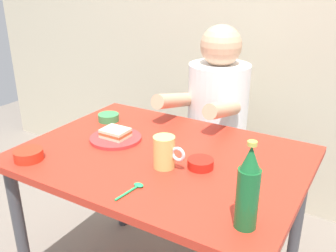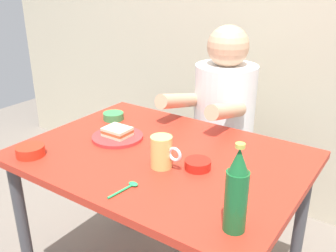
{
  "view_description": "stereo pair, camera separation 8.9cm",
  "coord_description": "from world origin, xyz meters",
  "px_view_note": "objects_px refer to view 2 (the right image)",
  "views": [
    {
      "loc": [
        0.7,
        -1.12,
        1.4
      ],
      "look_at": [
        0.0,
        0.05,
        0.84
      ],
      "focal_mm": 39.97,
      "sensor_mm": 36.0,
      "label": 1
    },
    {
      "loc": [
        0.78,
        -1.08,
        1.4
      ],
      "look_at": [
        0.0,
        0.05,
        0.84
      ],
      "focal_mm": 39.97,
      "sensor_mm": 36.0,
      "label": 2
    }
  ],
  "objects_px": {
    "stool": "(221,173)",
    "sauce_bowl_chili": "(30,150)",
    "person_seated": "(224,104)",
    "beer_mug": "(162,152)",
    "sandwich": "(117,132)",
    "beer_bottle": "(237,192)",
    "dining_table": "(161,174)",
    "plate_orange": "(118,137)"
  },
  "relations": [
    {
      "from": "person_seated",
      "to": "sandwich",
      "type": "relative_size",
      "value": 6.54
    },
    {
      "from": "plate_orange",
      "to": "sauce_bowl_chili",
      "type": "xyz_separation_m",
      "value": [
        -0.17,
        -0.32,
        0.02
      ]
    },
    {
      "from": "beer_mug",
      "to": "stool",
      "type": "bearing_deg",
      "value": 98.28
    },
    {
      "from": "beer_bottle",
      "to": "beer_mug",
      "type": "bearing_deg",
      "value": 153.95
    },
    {
      "from": "stool",
      "to": "sandwich",
      "type": "relative_size",
      "value": 4.09
    },
    {
      "from": "stool",
      "to": "beer_bottle",
      "type": "height_order",
      "value": "beer_bottle"
    },
    {
      "from": "beer_mug",
      "to": "sauce_bowl_chili",
      "type": "distance_m",
      "value": 0.52
    },
    {
      "from": "dining_table",
      "to": "beer_mug",
      "type": "height_order",
      "value": "beer_mug"
    },
    {
      "from": "sandwich",
      "to": "beer_mug",
      "type": "distance_m",
      "value": 0.32
    },
    {
      "from": "stool",
      "to": "plate_orange",
      "type": "bearing_deg",
      "value": -108.06
    },
    {
      "from": "dining_table",
      "to": "person_seated",
      "type": "relative_size",
      "value": 1.53
    },
    {
      "from": "dining_table",
      "to": "person_seated",
      "type": "xyz_separation_m",
      "value": [
        -0.04,
        0.62,
        0.12
      ]
    },
    {
      "from": "beer_mug",
      "to": "sauce_bowl_chili",
      "type": "xyz_separation_m",
      "value": [
        -0.48,
        -0.22,
        -0.04
      ]
    },
    {
      "from": "stool",
      "to": "sauce_bowl_chili",
      "type": "bearing_deg",
      "value": -111.69
    },
    {
      "from": "sandwich",
      "to": "beer_mug",
      "type": "height_order",
      "value": "beer_mug"
    },
    {
      "from": "person_seated",
      "to": "beer_mug",
      "type": "relative_size",
      "value": 5.71
    },
    {
      "from": "beer_bottle",
      "to": "sandwich",
      "type": "bearing_deg",
      "value": 157.45
    },
    {
      "from": "person_seated",
      "to": "beer_mug",
      "type": "xyz_separation_m",
      "value": [
        0.1,
        -0.71,
        0.03
      ]
    },
    {
      "from": "person_seated",
      "to": "sauce_bowl_chili",
      "type": "relative_size",
      "value": 6.54
    },
    {
      "from": "stool",
      "to": "sauce_bowl_chili",
      "type": "distance_m",
      "value": 1.09
    },
    {
      "from": "beer_bottle",
      "to": "stool",
      "type": "bearing_deg",
      "value": 117.98
    },
    {
      "from": "dining_table",
      "to": "beer_mug",
      "type": "relative_size",
      "value": 8.73
    },
    {
      "from": "dining_table",
      "to": "beer_mug",
      "type": "distance_m",
      "value": 0.19
    },
    {
      "from": "sauce_bowl_chili",
      "to": "beer_bottle",
      "type": "bearing_deg",
      "value": 2.22
    },
    {
      "from": "beer_mug",
      "to": "person_seated",
      "type": "bearing_deg",
      "value": 98.41
    },
    {
      "from": "dining_table",
      "to": "beer_bottle",
      "type": "height_order",
      "value": "beer_bottle"
    },
    {
      "from": "person_seated",
      "to": "sauce_bowl_chili",
      "type": "height_order",
      "value": "person_seated"
    },
    {
      "from": "person_seated",
      "to": "sandwich",
      "type": "xyz_separation_m",
      "value": [
        -0.2,
        -0.61,
        0.01
      ]
    },
    {
      "from": "plate_orange",
      "to": "sauce_bowl_chili",
      "type": "distance_m",
      "value": 0.36
    },
    {
      "from": "person_seated",
      "to": "beer_bottle",
      "type": "distance_m",
      "value": 1.01
    },
    {
      "from": "beer_mug",
      "to": "sauce_bowl_chili",
      "type": "bearing_deg",
      "value": -155.61
    },
    {
      "from": "stool",
      "to": "sandwich",
      "type": "height_order",
      "value": "sandwich"
    },
    {
      "from": "dining_table",
      "to": "person_seated",
      "type": "height_order",
      "value": "person_seated"
    },
    {
      "from": "dining_table",
      "to": "stool",
      "type": "xyz_separation_m",
      "value": [
        -0.04,
        0.63,
        -0.3
      ]
    },
    {
      "from": "beer_mug",
      "to": "beer_bottle",
      "type": "distance_m",
      "value": 0.42
    },
    {
      "from": "dining_table",
      "to": "plate_orange",
      "type": "xyz_separation_m",
      "value": [
        -0.24,
        0.01,
        0.1
      ]
    },
    {
      "from": "dining_table",
      "to": "stool",
      "type": "bearing_deg",
      "value": 93.3
    },
    {
      "from": "dining_table",
      "to": "sandwich",
      "type": "bearing_deg",
      "value": 177.04
    },
    {
      "from": "sandwich",
      "to": "beer_mug",
      "type": "relative_size",
      "value": 0.87
    },
    {
      "from": "sandwich",
      "to": "dining_table",
      "type": "bearing_deg",
      "value": -2.96
    },
    {
      "from": "stool",
      "to": "beer_bottle",
      "type": "xyz_separation_m",
      "value": [
        0.48,
        -0.9,
        0.51
      ]
    },
    {
      "from": "plate_orange",
      "to": "beer_bottle",
      "type": "height_order",
      "value": "beer_bottle"
    }
  ]
}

